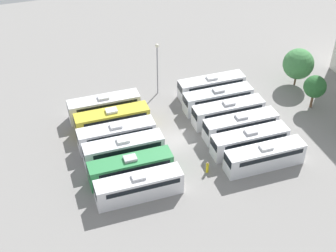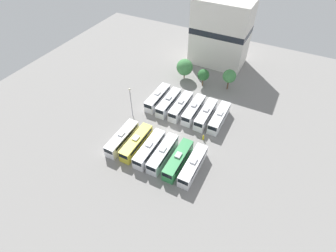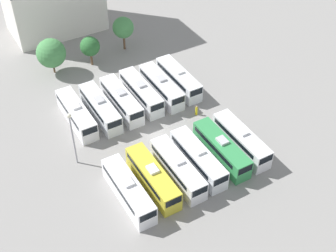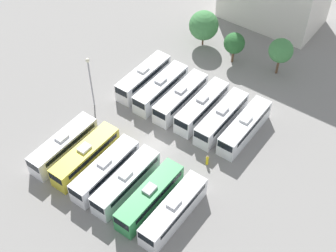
{
  "view_description": "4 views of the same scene",
  "coord_description": "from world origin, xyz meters",
  "views": [
    {
      "loc": [
        47.93,
        -17.69,
        41.22
      ],
      "look_at": [
        0.77,
        -1.85,
        3.3
      ],
      "focal_mm": 50.0,
      "sensor_mm": 36.0,
      "label": 1
    },
    {
      "loc": [
        19.66,
        -40.77,
        46.08
      ],
      "look_at": [
        -0.68,
        -1.24,
        2.94
      ],
      "focal_mm": 28.0,
      "sensor_mm": 36.0,
      "label": 2
    },
    {
      "loc": [
        -23.84,
        -44.2,
        46.49
      ],
      "look_at": [
        1.04,
        -1.33,
        2.43
      ],
      "focal_mm": 50.0,
      "sensor_mm": 36.0,
      "label": 3
    },
    {
      "loc": [
        26.57,
        -33.46,
        48.17
      ],
      "look_at": [
        0.6,
        1.93,
        2.36
      ],
      "focal_mm": 50.0,
      "sensor_mm": 36.0,
      "label": 4
    }
  ],
  "objects": [
    {
      "name": "ground_plane",
      "position": [
        0.0,
        0.0,
        0.0
      ],
      "size": [
        114.14,
        114.14,
        0.0
      ],
      "primitive_type": "plane",
      "color": "gray"
    },
    {
      "name": "bus_10",
      "position": [
        5.31,
        8.22,
        1.68
      ],
      "size": [
        2.57,
        10.59,
        3.41
      ],
      "color": "silver",
      "rests_on": "ground_plane"
    },
    {
      "name": "bus_3",
      "position": [
        1.67,
        -8.26,
        1.68
      ],
      "size": [
        2.57,
        10.59,
        3.41
      ],
      "color": "silver",
      "rests_on": "ground_plane"
    },
    {
      "name": "light_pole",
      "position": [
        -12.16,
        0.74,
        5.83
      ],
      "size": [
        0.6,
        0.6,
        8.74
      ],
      "color": "gray",
      "rests_on": "ground_plane"
    },
    {
      "name": "bus_5",
      "position": [
        8.88,
        -8.21,
        1.68
      ],
      "size": [
        2.57,
        10.59,
        3.41
      ],
      "color": "silver",
      "rests_on": "ground_plane"
    },
    {
      "name": "worker_person",
      "position": [
        7.54,
        1.18,
        0.77
      ],
      "size": [
        0.36,
        0.36,
        1.67
      ],
      "color": "gold",
      "rests_on": "ground_plane"
    },
    {
      "name": "bus_1",
      "position": [
        -5.23,
        -8.19,
        1.68
      ],
      "size": [
        2.57,
        10.59,
        3.41
      ],
      "color": "gold",
      "rests_on": "ground_plane"
    },
    {
      "name": "bus_9",
      "position": [
        1.84,
        8.51,
        1.68
      ],
      "size": [
        2.57,
        10.59,
        3.41
      ],
      "color": "silver",
      "rests_on": "ground_plane"
    },
    {
      "name": "bus_6",
      "position": [
        -8.94,
        8.64,
        1.68
      ],
      "size": [
        2.57,
        10.59,
        3.41
      ],
      "color": "silver",
      "rests_on": "ground_plane"
    },
    {
      "name": "bus_2",
      "position": [
        -1.62,
        -8.43,
        1.68
      ],
      "size": [
        2.57,
        10.59,
        3.41
      ],
      "color": "silver",
      "rests_on": "ground_plane"
    },
    {
      "name": "bus_11",
      "position": [
        8.8,
        8.62,
        1.68
      ],
      "size": [
        2.57,
        10.59,
        3.41
      ],
      "color": "silver",
      "rests_on": "ground_plane"
    },
    {
      "name": "tree_2",
      "position": [
        6.25,
        23.54,
        4.39
      ],
      "size": [
        3.82,
        3.82,
        6.33
      ],
      "color": "brown",
      "rests_on": "ground_plane"
    },
    {
      "name": "bus_7",
      "position": [
        -5.31,
        8.17,
        1.68
      ],
      "size": [
        2.57,
        10.59,
        3.41
      ],
      "color": "silver",
      "rests_on": "ground_plane"
    },
    {
      "name": "bus_0",
      "position": [
        -8.89,
        -8.55,
        1.68
      ],
      "size": [
        2.57,
        10.59,
        3.41
      ],
      "color": "white",
      "rests_on": "ground_plane"
    },
    {
      "name": "bus_8",
      "position": [
        -1.72,
        8.24,
        1.68
      ],
      "size": [
        2.57,
        10.59,
        3.41
      ],
      "color": "silver",
      "rests_on": "ground_plane"
    },
    {
      "name": "bus_4",
      "position": [
        5.43,
        -8.3,
        1.68
      ],
      "size": [
        2.57,
        10.59,
        3.41
      ],
      "color": "#338C4C",
      "rests_on": "ground_plane"
    },
    {
      "name": "tree_1",
      "position": [
        -0.94,
        21.83,
        3.69
      ],
      "size": [
        3.4,
        3.4,
        5.41
      ],
      "color": "brown",
      "rests_on": "ground_plane"
    },
    {
      "name": "tree_0",
      "position": [
        -7.45,
        22.9,
        3.85
      ],
      "size": [
        4.95,
        4.95,
        6.33
      ],
      "color": "brown",
      "rests_on": "ground_plane"
    }
  ]
}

